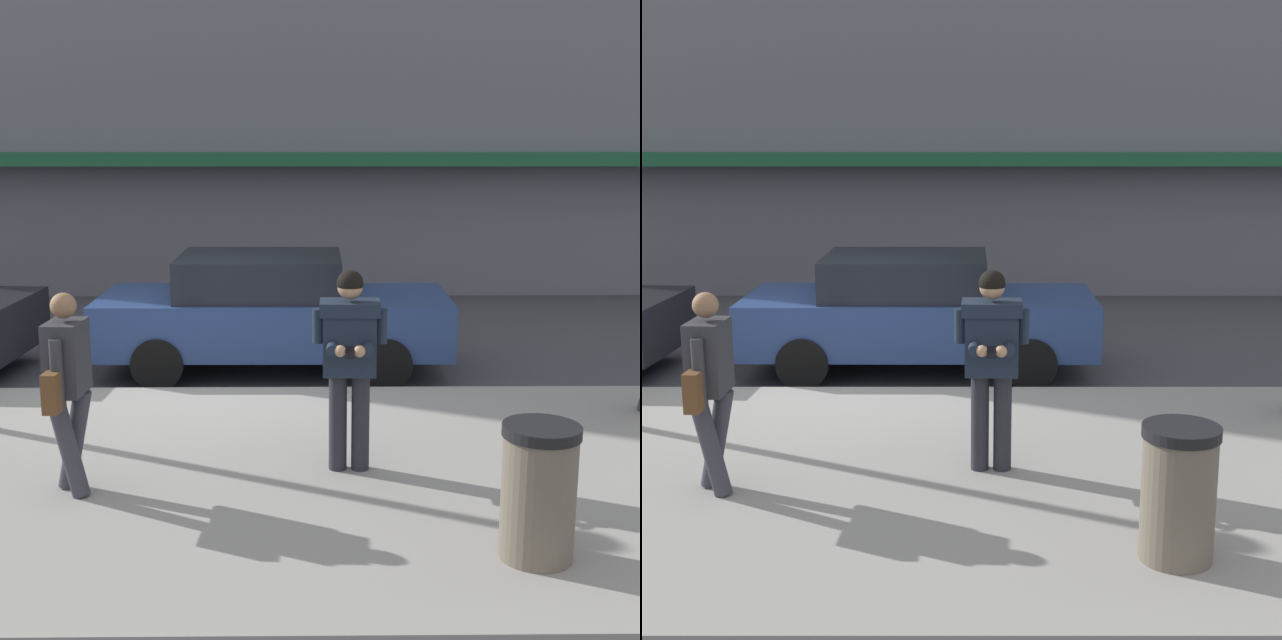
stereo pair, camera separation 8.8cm
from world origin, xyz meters
The scene contains 7 objects.
ground_plane centered at (0.00, 0.00, 0.00)m, with size 80.00×80.00×0.00m, color #3D3D42.
sidewalk centered at (1.00, -2.85, 0.07)m, with size 32.00×5.30×0.14m, color gray.
curb_paint_line centered at (1.00, 0.05, 0.00)m, with size 28.00×0.12×0.01m, color silver.
parked_sedan_mid centered at (0.85, 1.06, 0.79)m, with size 4.51×1.95×1.54m.
man_texting_on_phone centered at (1.69, -2.82, 1.25)m, with size 0.65×0.59×1.81m.
pedestrian_with_bag centered at (-0.64, -3.31, 1.11)m, with size 0.34×0.72×1.70m.
trash_bin centered at (2.94, -4.50, 0.63)m, with size 0.55×0.55×0.98m.
Camera 1 is at (1.34, -10.32, 3.10)m, focal length 50.00 mm.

